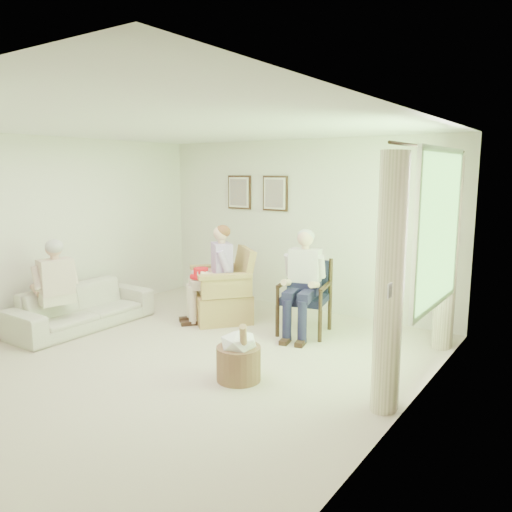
# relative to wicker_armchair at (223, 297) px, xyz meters

# --- Properties ---
(floor) EXTENTS (5.50, 5.50, 0.00)m
(floor) POSITION_rel_wicker_armchair_xyz_m (0.59, -1.55, -0.33)
(floor) COLOR #C2B39C
(floor) RESTS_ON ground
(back_wall) EXTENTS (5.00, 0.04, 2.60)m
(back_wall) POSITION_rel_wicker_armchair_xyz_m (0.59, 1.20, 0.97)
(back_wall) COLOR silver
(back_wall) RESTS_ON ground
(left_wall) EXTENTS (0.04, 5.50, 2.60)m
(left_wall) POSITION_rel_wicker_armchair_xyz_m (-1.91, -1.55, 0.97)
(left_wall) COLOR silver
(left_wall) RESTS_ON ground
(right_wall) EXTENTS (0.04, 5.50, 2.60)m
(right_wall) POSITION_rel_wicker_armchair_xyz_m (3.09, -1.55, 0.97)
(right_wall) COLOR silver
(right_wall) RESTS_ON ground
(ceiling) EXTENTS (5.00, 5.50, 0.02)m
(ceiling) POSITION_rel_wicker_armchair_xyz_m (0.59, -1.55, 2.27)
(ceiling) COLOR white
(ceiling) RESTS_ON back_wall
(window) EXTENTS (0.13, 2.50, 1.63)m
(window) POSITION_rel_wicker_armchair_xyz_m (3.05, -0.35, 1.25)
(window) COLOR #2D6B23
(window) RESTS_ON right_wall
(curtain_left) EXTENTS (0.34, 0.34, 2.30)m
(curtain_left) POSITION_rel_wicker_armchair_xyz_m (2.92, -1.33, 0.82)
(curtain_left) COLOR beige
(curtain_left) RESTS_ON ground
(curtain_right) EXTENTS (0.34, 0.34, 2.30)m
(curtain_right) POSITION_rel_wicker_armchair_xyz_m (2.92, 0.63, 0.82)
(curtain_right) COLOR beige
(curtain_right) RESTS_ON ground
(framed_print_left) EXTENTS (0.45, 0.05, 0.55)m
(framed_print_left) POSITION_rel_wicker_armchair_xyz_m (-0.56, 1.16, 1.45)
(framed_print_left) COLOR #382114
(framed_print_left) RESTS_ON back_wall
(framed_print_right) EXTENTS (0.45, 0.05, 0.55)m
(framed_print_right) POSITION_rel_wicker_armchair_xyz_m (0.14, 1.16, 1.45)
(framed_print_right) COLOR #382114
(framed_print_right) RESTS_ON back_wall
(wicker_armchair) EXTENTS (0.82, 0.81, 1.04)m
(wicker_armchair) POSITION_rel_wicker_armchair_xyz_m (0.00, 0.00, 0.00)
(wicker_armchair) COLOR #AE7F52
(wicker_armchair) RESTS_ON ground
(wood_armchair) EXTENTS (0.62, 0.58, 0.95)m
(wood_armchair) POSITION_rel_wicker_armchair_xyz_m (1.27, 0.21, 0.19)
(wood_armchair) COLOR black
(wood_armchair) RESTS_ON ground
(sofa) EXTENTS (1.95, 0.76, 0.57)m
(sofa) POSITION_rel_wicker_armchair_xyz_m (-1.36, -1.39, -0.05)
(sofa) COLOR beige
(sofa) RESTS_ON ground
(person_wicker) EXTENTS (0.40, 0.63, 1.35)m
(person_wicker) POSITION_rel_wicker_armchair_xyz_m (0.00, -0.14, 0.46)
(person_wicker) COLOR beige
(person_wicker) RESTS_ON ground
(person_dark) EXTENTS (0.40, 0.63, 1.36)m
(person_dark) POSITION_rel_wicker_armchair_xyz_m (1.27, 0.05, 0.46)
(person_dark) COLOR #1B1A3A
(person_dark) RESTS_ON ground
(person_sofa) EXTENTS (0.42, 0.63, 1.24)m
(person_sofa) POSITION_rel_wicker_armchair_xyz_m (-1.36, -1.82, 0.37)
(person_sofa) COLOR beige
(person_sofa) RESTS_ON ground
(red_hat) EXTENTS (0.31, 0.31, 0.14)m
(red_hat) POSITION_rel_wicker_armchair_xyz_m (-0.17, -0.28, 0.37)
(red_hat) COLOR red
(red_hat) RESTS_ON person_wicker
(hatbox) EXTENTS (0.54, 0.54, 0.67)m
(hatbox) POSITION_rel_wicker_armchair_xyz_m (1.46, -1.59, -0.07)
(hatbox) COLOR #A6735A
(hatbox) RESTS_ON ground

